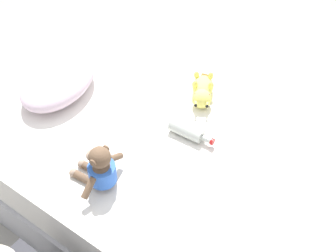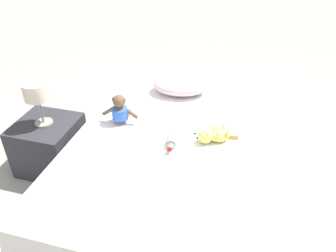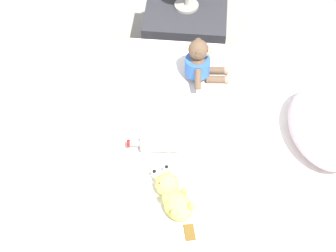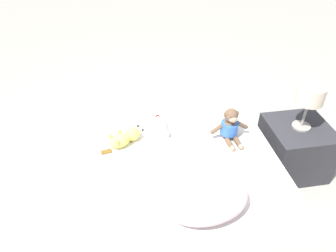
# 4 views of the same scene
# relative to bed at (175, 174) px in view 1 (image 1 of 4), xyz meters

# --- Properties ---
(ground_plane) EXTENTS (16.00, 16.00, 0.00)m
(ground_plane) POSITION_rel_bed_xyz_m (0.00, 0.00, -0.24)
(ground_plane) COLOR #9E998E
(bed) EXTENTS (1.32, 2.08, 0.49)m
(bed) POSITION_rel_bed_xyz_m (0.00, 0.00, 0.00)
(bed) COLOR #B2B2B7
(bed) RESTS_ON ground_plane
(pillow) EXTENTS (0.52, 0.40, 0.15)m
(pillow) POSITION_rel_bed_xyz_m (-0.06, 0.70, 0.33)
(pillow) COLOR silver
(pillow) RESTS_ON bed
(plush_monkey) EXTENTS (0.29, 0.23, 0.24)m
(plush_monkey) POSITION_rel_bed_xyz_m (-0.39, 0.13, 0.35)
(plush_monkey) COLOR brown
(plush_monkey) RESTS_ON bed
(plush_yellow_creature) EXTENTS (0.31, 0.21, 0.10)m
(plush_yellow_creature) POSITION_rel_bed_xyz_m (0.34, 0.06, 0.30)
(plush_yellow_creature) COLOR #EAE066
(plush_yellow_creature) RESTS_ON bed
(glass_bottle) EXTENTS (0.08, 0.23, 0.07)m
(glass_bottle) POSITION_rel_bed_xyz_m (0.07, -0.02, 0.29)
(glass_bottle) COLOR #B7BCB2
(glass_bottle) RESTS_ON bed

